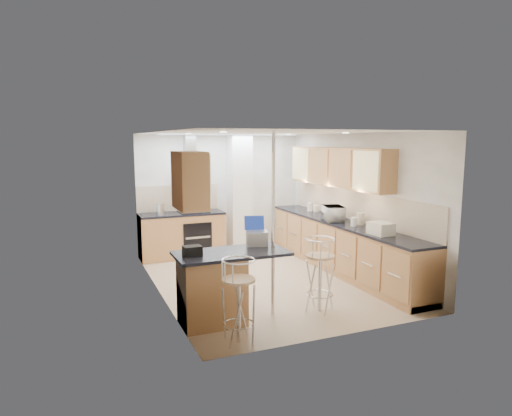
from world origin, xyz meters
name	(u,v)px	position (x,y,z in m)	size (l,w,h in m)	color
ground	(266,280)	(0.00, 0.00, 0.00)	(4.80, 4.80, 0.00)	tan
room_shell	(274,188)	(0.32, 0.38, 1.54)	(3.64, 4.84, 2.51)	beige
right_counter	(341,246)	(1.50, 0.00, 0.46)	(0.63, 4.40, 0.92)	tan
back_counter	(182,235)	(-0.95, 2.10, 0.46)	(1.70, 0.63, 0.92)	tan
peninsula	(232,286)	(-1.12, -1.45, 0.48)	(1.47, 0.72, 0.94)	tan
microwave	(333,214)	(1.39, 0.11, 1.06)	(0.49, 0.33, 0.27)	white
laptop	(257,238)	(-0.67, -1.23, 1.04)	(0.29, 0.22, 0.20)	#929499
bag	(192,251)	(-1.64, -1.44, 1.00)	(0.22, 0.16, 0.12)	black
bar_stool_near	(239,301)	(-1.27, -2.10, 0.51)	(0.42, 0.42, 1.03)	tan
bar_stool_end	(320,274)	(0.14, -1.57, 0.52)	(0.43, 0.43, 1.05)	tan
jar_a	(310,207)	(1.57, 1.30, 1.01)	(0.12, 0.12, 0.17)	white
jar_b	(316,209)	(1.64, 1.16, 0.99)	(0.11, 0.11, 0.13)	white
jar_c	(360,219)	(1.63, -0.39, 1.03)	(0.14, 0.14, 0.21)	beige
jar_d	(354,222)	(1.44, -0.47, 1.00)	(0.10, 0.10, 0.15)	white
bread_bin	(381,229)	(1.42, -1.22, 1.02)	(0.29, 0.36, 0.19)	white
kettle	(160,209)	(-1.39, 1.99, 1.03)	(0.16, 0.16, 0.23)	#B9BCBE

